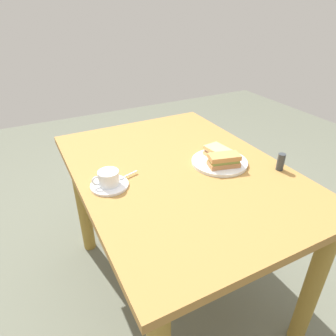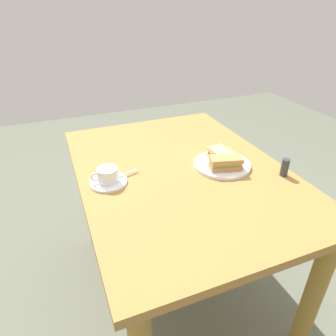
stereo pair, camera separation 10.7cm
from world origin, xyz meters
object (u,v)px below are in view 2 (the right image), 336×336
at_px(sandwich_back, 226,163).
at_px(coffee_cup, 107,175).
at_px(dining_table, 180,193).
at_px(coffee_saucer, 109,182).
at_px(spoon, 124,174).
at_px(sandwich_front, 222,155).
at_px(salt_shaker, 285,167).
at_px(sandwich_plate, 222,164).

xyz_separation_m(sandwich_back, coffee_cup, (0.09, 0.49, -0.00)).
xyz_separation_m(dining_table, sandwich_back, (-0.09, -0.17, 0.17)).
height_order(coffee_saucer, spoon, spoon).
xyz_separation_m(coffee_saucer, spoon, (0.02, -0.07, 0.01)).
xyz_separation_m(sandwich_front, salt_shaker, (-0.20, -0.19, 0.00)).
bearing_deg(coffee_cup, coffee_saucer, -93.59).
relative_size(dining_table, spoon, 12.42).
bearing_deg(sandwich_back, dining_table, 60.96).
height_order(sandwich_back, salt_shaker, salt_shaker).
xyz_separation_m(sandwich_plate, sandwich_front, (0.03, -0.01, 0.03)).
relative_size(sandwich_plate, sandwich_back, 1.71).
bearing_deg(dining_table, spoon, 84.69).
relative_size(sandwich_plate, spoon, 2.59).
bearing_deg(spoon, sandwich_front, -95.35).
bearing_deg(sandwich_plate, coffee_saucer, 84.72).
xyz_separation_m(coffee_cup, spoon, (0.02, -0.07, -0.03)).
height_order(coffee_saucer, salt_shaker, salt_shaker).
xyz_separation_m(sandwich_back, spoon, (0.12, 0.42, -0.03)).
bearing_deg(sandwich_plate, coffee_cup, 84.72).
xyz_separation_m(dining_table, salt_shaker, (-0.21, -0.38, 0.17)).
distance_m(sandwich_front, coffee_cup, 0.52).
bearing_deg(sandwich_plate, salt_shaker, -129.64).
relative_size(sandwich_plate, coffee_saucer, 1.66).
xyz_separation_m(coffee_saucer, salt_shaker, (-0.21, -0.70, 0.03)).
relative_size(coffee_saucer, spoon, 1.56).
distance_m(spoon, salt_shaker, 0.67).
distance_m(dining_table, spoon, 0.29).
bearing_deg(dining_table, coffee_saucer, 90.17).
bearing_deg(coffee_saucer, dining_table, -89.83).
xyz_separation_m(sandwich_back, salt_shaker, (-0.12, -0.21, -0.00)).
relative_size(sandwich_back, salt_shaker, 1.92).
height_order(sandwich_front, coffee_cup, coffee_cup).
height_order(sandwich_front, salt_shaker, salt_shaker).
bearing_deg(coffee_saucer, sandwich_plate, -95.28).
xyz_separation_m(spoon, salt_shaker, (-0.24, -0.63, 0.03)).
height_order(coffee_cup, salt_shaker, salt_shaker).
distance_m(dining_table, coffee_saucer, 0.35).
bearing_deg(coffee_cup, sandwich_back, -100.69).
distance_m(sandwich_back, coffee_saucer, 0.50).
distance_m(sandwich_plate, spoon, 0.43).
height_order(dining_table, spoon, spoon).
bearing_deg(salt_shaker, spoon, 69.40).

